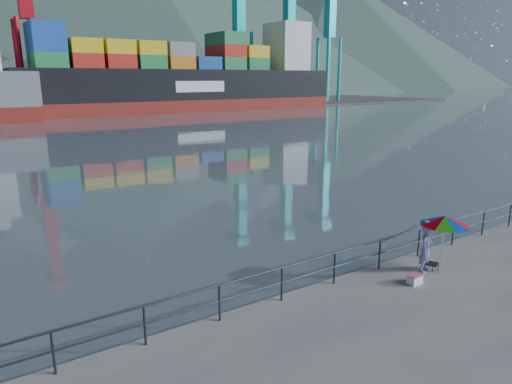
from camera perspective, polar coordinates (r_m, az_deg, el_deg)
far_dock at (r=102.54m, az=-23.59°, el=9.54°), size 200.00×40.00×0.40m
guardrail at (r=13.66m, az=6.66°, el=-10.30°), size 22.00×0.06×1.03m
mountains at (r=222.49m, az=-22.53°, el=20.72°), size 600.00×332.80×80.00m
port_cranes at (r=100.21m, az=-10.98°, el=19.54°), size 116.00×28.00×38.40m
container_stacks at (r=109.83m, az=-11.03°, el=12.12°), size 58.00×8.40×7.80m
fisherman at (r=15.83m, az=20.50°, el=-6.63°), size 0.64×0.51×1.56m
beach_umbrella at (r=15.65m, az=22.55°, el=-3.31°), size 1.89×1.89×1.91m
folding_stool at (r=16.23m, az=21.09°, el=-8.65°), size 0.48×0.48×0.24m
cooler_bag at (r=15.04m, az=19.20°, el=-10.30°), size 0.46×0.32×0.26m
fishing_rod at (r=16.82m, az=17.16°, el=-7.97°), size 0.14×1.61×1.14m
container_ship at (r=93.26m, az=-7.52°, el=13.81°), size 62.84×10.47×18.10m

